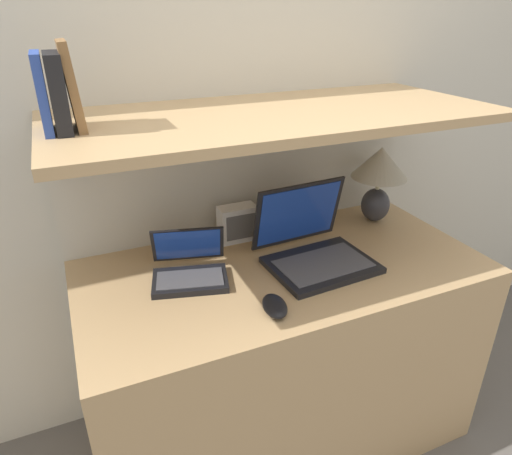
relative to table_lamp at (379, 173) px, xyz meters
The scene contains 12 objects.
wall_back 0.59m from the table_lamp, 157.10° to the left, with size 6.00×0.05×2.40m.
desk 0.80m from the table_lamp, 159.60° to the right, with size 1.37×0.67×0.77m.
back_riser 0.64m from the table_lamp, 161.58° to the left, with size 1.37×0.04×1.25m.
shelf 0.59m from the table_lamp, 167.27° to the right, with size 1.37×0.60×0.03m.
table_lamp is the anchor object (origin of this frame).
laptop_large 0.47m from the table_lamp, 154.16° to the right, with size 0.36×0.33×0.26m.
laptop_small 0.84m from the table_lamp, behind, with size 0.28×0.26×0.15m.
computer_mouse 0.78m from the table_lamp, 148.26° to the right, with size 0.09×0.13×0.04m.
router_box 0.60m from the table_lamp, behind, with size 0.14×0.07×0.13m.
book_blue 1.22m from the table_lamp, behind, with size 0.02×0.15×0.19m.
book_black 1.19m from the table_lamp, behind, with size 0.04×0.16×0.19m.
book_brown 1.16m from the table_lamp, behind, with size 0.04×0.14×0.21m.
Camera 1 is at (-0.62, -0.84, 1.57)m, focal length 32.00 mm.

